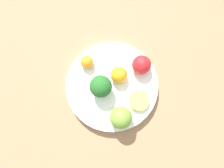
{
  "coord_description": "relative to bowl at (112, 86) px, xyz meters",
  "views": [
    {
      "loc": [
        -0.13,
        0.06,
        0.66
      ],
      "look_at": [
        0.0,
        0.0,
        0.06
      ],
      "focal_mm": 35.0,
      "sensor_mm": 36.0,
      "label": 1
    }
  ],
  "objects": [
    {
      "name": "broccoli",
      "position": [
        -0.0,
        0.03,
        0.05
      ],
      "size": [
        0.06,
        0.06,
        0.07
      ],
      "color": "#99C17A",
      "rests_on": "bowl"
    },
    {
      "name": "apple_red",
      "position": [
        0.01,
        -0.1,
        0.04
      ],
      "size": [
        0.05,
        0.05,
        0.05
      ],
      "color": "red",
      "rests_on": "bowl"
    },
    {
      "name": "bowl",
      "position": [
        0.0,
        0.0,
        0.0
      ],
      "size": [
        0.27,
        0.27,
        0.03
      ],
      "color": "white",
      "rests_on": "table_surface"
    },
    {
      "name": "ground_plane",
      "position": [
        0.0,
        0.0,
        -0.03
      ],
      "size": [
        6.0,
        6.0,
        0.0
      ],
      "primitive_type": "plane",
      "color": "gray"
    },
    {
      "name": "small_cup",
      "position": [
        -0.07,
        -0.05,
        0.02
      ],
      "size": [
        0.06,
        0.06,
        0.02
      ],
      "color": "#F4CC4C",
      "rests_on": "bowl"
    },
    {
      "name": "orange_back",
      "position": [
        0.01,
        -0.03,
        0.04
      ],
      "size": [
        0.05,
        0.05,
        0.05
      ],
      "color": "orange",
      "rests_on": "bowl"
    },
    {
      "name": "table_surface",
      "position": [
        0.0,
        0.0,
        -0.02
      ],
      "size": [
        1.2,
        1.2,
        0.02
      ],
      "color": "#936D4C",
      "rests_on": "ground_plane"
    },
    {
      "name": "orange_front",
      "position": [
        0.09,
        0.04,
        0.03
      ],
      "size": [
        0.04,
        0.04,
        0.04
      ],
      "color": "orange",
      "rests_on": "bowl"
    },
    {
      "name": "apple_green",
      "position": [
        -0.1,
        0.02,
        0.04
      ],
      "size": [
        0.06,
        0.06,
        0.06
      ],
      "color": "olive",
      "rests_on": "bowl"
    }
  ]
}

